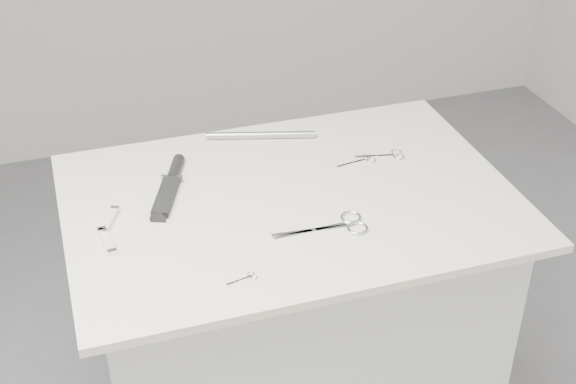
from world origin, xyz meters
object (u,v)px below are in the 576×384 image
object	(u,v)px
plinth	(290,350)
tiny_scissors	(246,278)
metal_rail	(261,135)
embroidery_scissors_b	(361,160)
sheathed_knife	(170,183)
pocket_knife_b	(107,241)
embroidery_scissors_a	(388,155)
pocket_knife_a	(109,220)
large_shears	(340,225)

from	to	relation	value
plinth	tiny_scissors	xyz separation A→B (m)	(-0.17, -0.25, 0.47)
metal_rail	tiny_scissors	bearing A→B (deg)	-109.13
embroidery_scissors_b	sheathed_knife	size ratio (longest dim) A/B	0.43
embroidery_scissors_b	metal_rail	xyz separation A→B (m)	(-0.20, 0.18, 0.01)
embroidery_scissors_b	pocket_knife_b	distance (m)	0.64
embroidery_scissors_a	sheathed_knife	size ratio (longest dim) A/B	0.51
pocket_knife_b	pocket_knife_a	bearing A→B (deg)	-18.54
tiny_scissors	pocket_knife_b	distance (m)	0.31
embroidery_scissors_b	sheathed_knife	distance (m)	0.46
sheathed_knife	metal_rail	xyz separation A→B (m)	(0.26, 0.15, 0.00)
tiny_scissors	pocket_knife_b	size ratio (longest dim) A/B	0.65
plinth	embroidery_scissors_a	size ratio (longest dim) A/B	7.51
sheathed_knife	metal_rail	size ratio (longest dim) A/B	0.86
large_shears	pocket_knife_b	xyz separation A→B (m)	(-0.48, 0.09, 0.00)
large_shears	plinth	bearing A→B (deg)	116.40
pocket_knife_b	metal_rail	size ratio (longest dim) A/B	0.36
embroidery_scissors_b	large_shears	bearing A→B (deg)	-130.24
sheathed_knife	pocket_knife_b	size ratio (longest dim) A/B	2.41
plinth	pocket_knife_a	bearing A→B (deg)	176.64
sheathed_knife	large_shears	bearing A→B (deg)	-108.82
large_shears	pocket_knife_b	bearing A→B (deg)	171.09
metal_rail	pocket_knife_a	bearing A→B (deg)	-148.14
plinth	large_shears	distance (m)	0.50
plinth	tiny_scissors	size ratio (longest dim) A/B	14.13
embroidery_scissors_b	pocket_knife_b	bearing A→B (deg)	-175.37
plinth	pocket_knife_b	size ratio (longest dim) A/B	9.16
embroidery_scissors_b	sheathed_knife	bearing A→B (deg)	168.04
pocket_knife_a	tiny_scissors	bearing A→B (deg)	-115.97
plinth	embroidery_scissors_a	bearing A→B (deg)	19.55
plinth	embroidery_scissors_a	distance (m)	0.56
sheathed_knife	embroidery_scissors_b	bearing A→B (deg)	-71.80
plinth	embroidery_scissors_b	xyz separation A→B (m)	(0.21, 0.10, 0.47)
embroidery_scissors_a	metal_rail	bearing A→B (deg)	158.39
large_shears	embroidery_scissors_b	distance (m)	0.28
large_shears	sheathed_knife	xyz separation A→B (m)	(-0.31, 0.26, 0.01)
embroidery_scissors_a	pocket_knife_a	world-z (taller)	pocket_knife_a
pocket_knife_a	pocket_knife_b	size ratio (longest dim) A/B	0.97
embroidery_scissors_a	pocket_knife_a	distance (m)	0.69
tiny_scissors	embroidery_scissors_a	bearing A→B (deg)	24.78
plinth	embroidery_scissors_a	xyz separation A→B (m)	(0.28, 0.10, 0.47)
plinth	tiny_scissors	bearing A→B (deg)	-124.65
pocket_knife_a	pocket_knife_b	xyz separation A→B (m)	(-0.01, -0.07, 0.00)
embroidery_scissors_a	tiny_scissors	xyz separation A→B (m)	(-0.45, -0.35, -0.00)
embroidery_scissors_a	embroidery_scissors_b	xyz separation A→B (m)	(-0.07, -0.00, -0.00)
tiny_scissors	metal_rail	xyz separation A→B (m)	(0.18, 0.53, 0.01)
metal_rail	embroidery_scissors_a	bearing A→B (deg)	-33.21
embroidery_scissors_b	pocket_knife_a	bearing A→B (deg)	178.24
pocket_knife_a	sheathed_knife	bearing A→B (deg)	-32.28
large_shears	embroidery_scissors_a	xyz separation A→B (m)	(0.22, 0.24, -0.00)
tiny_scissors	pocket_knife_a	distance (m)	0.35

